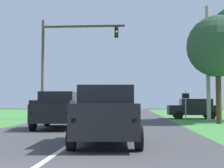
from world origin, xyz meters
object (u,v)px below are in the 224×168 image
(red_suv_near, at_px, (107,114))
(crossing_suv_far, at_px, (194,108))
(pickup_truck_lead, at_px, (59,110))
(keep_moving_sign, at_px, (186,102))
(traffic_light, at_px, (63,54))
(utility_pole_right, at_px, (208,64))
(extra_tree_1, at_px, (218,46))

(red_suv_near, distance_m, crossing_suv_far, 18.58)
(pickup_truck_lead, height_order, crossing_suv_far, pickup_truck_lead)
(keep_moving_sign, bearing_deg, pickup_truck_lead, -138.11)
(red_suv_near, relative_size, crossing_suv_far, 1.04)
(traffic_light, xyz_separation_m, crossing_suv_far, (11.29, 1.49, -4.64))
(traffic_light, bearing_deg, utility_pole_right, -17.15)
(keep_moving_sign, height_order, extra_tree_1, extra_tree_1)
(red_suv_near, height_order, keep_moving_sign, keep_moving_sign)
(keep_moving_sign, bearing_deg, red_suv_near, -109.59)
(crossing_suv_far, bearing_deg, keep_moving_sign, -109.08)
(pickup_truck_lead, height_order, utility_pole_right, utility_pole_right)
(traffic_light, height_order, extra_tree_1, traffic_light)
(utility_pole_right, bearing_deg, traffic_light, 162.85)
(keep_moving_sign, bearing_deg, extra_tree_1, -58.64)
(crossing_suv_far, height_order, extra_tree_1, extra_tree_1)
(red_suv_near, height_order, pickup_truck_lead, pickup_truck_lead)
(red_suv_near, relative_size, extra_tree_1, 0.62)
(keep_moving_sign, relative_size, crossing_suv_far, 0.52)
(pickup_truck_lead, xyz_separation_m, utility_pole_right, (9.47, 6.01, 3.21))
(pickup_truck_lead, relative_size, keep_moving_sign, 2.30)
(red_suv_near, distance_m, pickup_truck_lead, 7.22)
(extra_tree_1, bearing_deg, red_suv_near, -121.20)
(keep_moving_sign, height_order, utility_pole_right, utility_pole_right)
(pickup_truck_lead, bearing_deg, crossing_suv_far, 49.66)
(utility_pole_right, bearing_deg, red_suv_near, -116.77)
(crossing_suv_far, bearing_deg, extra_tree_1, -86.55)
(traffic_light, distance_m, utility_pole_right, 12.01)
(keep_moving_sign, bearing_deg, utility_pole_right, -40.03)
(red_suv_near, bearing_deg, keep_moving_sign, 70.41)
(keep_moving_sign, distance_m, extra_tree_1, 4.97)
(crossing_suv_far, xyz_separation_m, extra_tree_1, (0.40, -6.63, 4.26))
(pickup_truck_lead, xyz_separation_m, extra_tree_1, (9.76, 4.40, 4.16))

